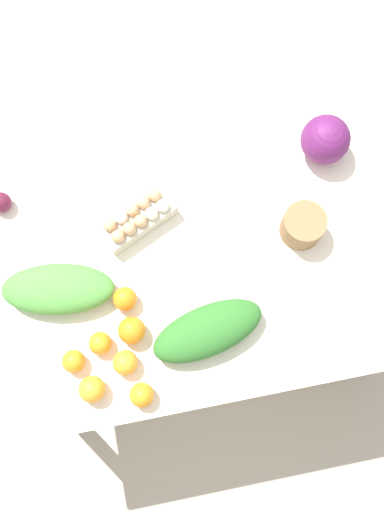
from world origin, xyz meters
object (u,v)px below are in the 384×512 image
greens_bunch_kale (58,289)px  orange_5 (74,361)px  orange_0 (132,330)px  orange_1 (92,389)px  paper_bag (303,226)px  orange_2 (142,395)px  orange_3 (100,343)px  orange_4 (125,299)px  orange_6 (125,363)px  egg_carton (137,218)px  beet_root (1,202)px  greens_bunch_scallion (208,331)px  cabbage_purple (325,140)px

greens_bunch_kale → orange_5: bearing=93.4°
orange_0 → orange_1: size_ratio=1.06×
orange_1 → orange_5: 0.10m
paper_bag → orange_1: (0.71, 0.36, -0.01)m
orange_0 → orange_2: orange_0 is taller
orange_3 → orange_0: bearing=-169.4°
paper_bag → orange_0: (0.57, 0.22, -0.01)m
orange_4 → orange_6: (0.03, 0.19, 0.00)m
paper_bag → orange_5: 0.80m
paper_bag → orange_4: size_ratio=1.81×
orange_3 → orange_2: bearing=119.4°
paper_bag → greens_bunch_kale: 0.77m
egg_carton → beet_root: (0.41, -0.14, -0.01)m
orange_2 → orange_4: bearing=-89.6°
egg_carton → beet_root: egg_carton is taller
greens_bunch_kale → beet_root: size_ratio=5.22×
orange_2 → orange_1: bearing=-17.4°
beet_root → orange_4: 0.51m
orange_6 → greens_bunch_kale: bearing=-57.5°
greens_bunch_scallion → orange_3: (0.32, -0.03, -0.01)m
orange_2 → orange_3: orange_2 is taller
paper_bag → beet_root: bearing=-16.1°
orange_6 → orange_5: bearing=-12.7°
orange_1 → orange_6: bearing=-152.1°
orange_4 → orange_5: size_ratio=1.07×
egg_carton → orange_1: 0.53m
egg_carton → orange_3: (0.17, 0.36, -0.01)m
beet_root → orange_1: (-0.20, 0.62, 0.01)m
cabbage_purple → egg_carton: 0.64m
orange_0 → greens_bunch_kale: bearing=-39.9°
greens_bunch_kale → orange_5: size_ratio=4.97×
greens_bunch_kale → greens_bunch_scallion: bearing=153.3°
greens_bunch_scallion → beet_root: size_ratio=5.26×
beet_root → orange_4: size_ratio=0.89×
cabbage_purple → orange_1: size_ratio=2.00×
beet_root → orange_0: size_ratio=0.79×
paper_bag → orange_1: paper_bag is taller
greens_bunch_kale → orange_6: (-0.16, 0.25, -0.01)m
beet_root → orange_1: bearing=107.6°
greens_bunch_kale → orange_3: (-0.10, 0.18, -0.01)m
egg_carton → orange_2: size_ratio=3.63×
greens_bunch_kale → orange_0: bearing=140.1°
paper_bag → beet_root: 0.95m
greens_bunch_scallion → orange_5: greens_bunch_scallion is taller
orange_6 → paper_bag: bearing=-153.3°
egg_carton → orange_6: 0.44m
orange_0 → orange_5: 0.19m
orange_1 → orange_5: bearing=-64.9°
egg_carton → greens_bunch_scallion: (-0.15, 0.38, 0.01)m
orange_3 → orange_6: size_ratio=0.92×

